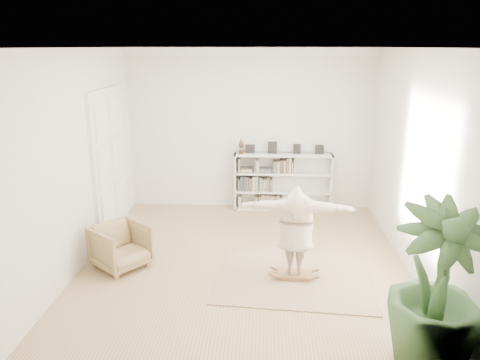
{
  "coord_description": "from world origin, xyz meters",
  "views": [
    {
      "loc": [
        0.31,
        -7.43,
        3.62
      ],
      "look_at": [
        -0.1,
        0.4,
        1.37
      ],
      "focal_mm": 35.0,
      "sensor_mm": 36.0,
      "label": 1
    }
  ],
  "objects_px": {
    "bookshelf": "(282,182)",
    "armchair": "(121,246)",
    "houseplant": "(437,287)",
    "person": "(296,228)",
    "rocker_board": "(294,274)"
  },
  "relations": [
    {
      "from": "bookshelf",
      "to": "houseplant",
      "type": "distance_m",
      "value": 5.6
    },
    {
      "from": "armchair",
      "to": "person",
      "type": "distance_m",
      "value": 2.96
    },
    {
      "from": "bookshelf",
      "to": "armchair",
      "type": "xyz_separation_m",
      "value": [
        -2.82,
        -3.1,
        -0.26
      ]
    },
    {
      "from": "houseplant",
      "to": "armchair",
      "type": "bearing_deg",
      "value": 152.65
    },
    {
      "from": "bookshelf",
      "to": "person",
      "type": "xyz_separation_m",
      "value": [
        0.09,
        -3.37,
        0.24
      ]
    },
    {
      "from": "armchair",
      "to": "houseplant",
      "type": "height_order",
      "value": "houseplant"
    },
    {
      "from": "person",
      "to": "houseplant",
      "type": "xyz_separation_m",
      "value": [
        1.47,
        -2.0,
        0.11
      ]
    },
    {
      "from": "person",
      "to": "houseplant",
      "type": "relative_size",
      "value": 0.92
    },
    {
      "from": "armchair",
      "to": "houseplant",
      "type": "xyz_separation_m",
      "value": [
        4.38,
        -2.26,
        0.61
      ]
    },
    {
      "from": "armchair",
      "to": "houseplant",
      "type": "relative_size",
      "value": 0.42
    },
    {
      "from": "armchair",
      "to": "person",
      "type": "height_order",
      "value": "person"
    },
    {
      "from": "armchair",
      "to": "rocker_board",
      "type": "distance_m",
      "value": 2.93
    },
    {
      "from": "armchair",
      "to": "person",
      "type": "xyz_separation_m",
      "value": [
        2.91,
        -0.26,
        0.5
      ]
    },
    {
      "from": "bookshelf",
      "to": "armchair",
      "type": "height_order",
      "value": "bookshelf"
    },
    {
      "from": "bookshelf",
      "to": "person",
      "type": "height_order",
      "value": "bookshelf"
    }
  ]
}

